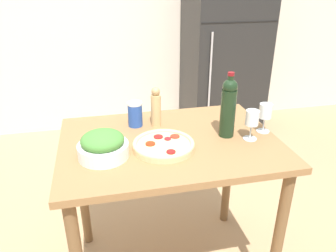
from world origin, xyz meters
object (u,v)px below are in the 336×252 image
at_px(wine_glass_far, 265,113).
at_px(salad_bowl, 103,145).
at_px(refrigerator, 224,55).
at_px(wine_glass_near, 252,120).
at_px(wine_bottle, 228,107).
at_px(salt_canister, 135,114).
at_px(homemade_pizza, 164,145).
at_px(pepper_mill, 156,108).

height_order(wine_glass_far, salad_bowl, wine_glass_far).
height_order(refrigerator, wine_glass_near, refrigerator).
bearing_deg(salad_bowl, wine_glass_near, 1.35).
height_order(wine_bottle, wine_glass_near, wine_bottle).
height_order(wine_glass_near, salad_bowl, wine_glass_near).
bearing_deg(wine_glass_near, wine_bottle, 147.84).
bearing_deg(wine_bottle, salad_bowl, -172.58).
xyz_separation_m(wine_glass_near, salt_canister, (-0.55, 0.29, -0.04)).
bearing_deg(wine_glass_far, wine_bottle, -179.63).
xyz_separation_m(wine_bottle, salt_canister, (-0.45, 0.22, -0.09)).
distance_m(homemade_pizza, salt_canister, 0.31).
bearing_deg(wine_glass_far, refrigerator, 74.91).
bearing_deg(pepper_mill, wine_glass_near, -31.45).
relative_size(refrigerator, wine_bottle, 5.12).
distance_m(refrigerator, wine_glass_far, 1.90).
bearing_deg(wine_glass_near, salad_bowl, -178.65).
height_order(pepper_mill, salad_bowl, pepper_mill).
xyz_separation_m(wine_glass_far, salad_bowl, (-0.84, -0.08, -0.05)).
xyz_separation_m(refrigerator, pepper_mill, (-1.04, -1.63, 0.13)).
bearing_deg(wine_glass_near, refrigerator, 72.44).
distance_m(wine_bottle, salt_canister, 0.51).
bearing_deg(homemade_pizza, refrigerator, 61.03).
height_order(refrigerator, homemade_pizza, refrigerator).
distance_m(pepper_mill, salad_bowl, 0.42).
distance_m(wine_bottle, wine_glass_far, 0.22).
xyz_separation_m(wine_bottle, wine_glass_far, (0.21, 0.00, -0.05)).
height_order(wine_glass_near, pepper_mill, pepper_mill).
distance_m(salad_bowl, homemade_pizza, 0.29).
distance_m(wine_glass_near, salt_canister, 0.62).
height_order(wine_glass_far, salt_canister, wine_glass_far).
bearing_deg(salt_canister, wine_bottle, -26.62).
distance_m(wine_glass_far, pepper_mill, 0.58).
bearing_deg(wine_bottle, salt_canister, 153.38).
xyz_separation_m(salad_bowl, homemade_pizza, (0.29, 0.02, -0.04)).
relative_size(refrigerator, pepper_mill, 7.83).
relative_size(refrigerator, homemade_pizza, 5.79).
bearing_deg(wine_glass_far, wine_glass_near, -148.15).
relative_size(salad_bowl, homemade_pizza, 0.78).
bearing_deg(homemade_pizza, wine_glass_far, 6.88).
bearing_deg(salad_bowl, salt_canister, 58.49).
height_order(wine_bottle, pepper_mill, wine_bottle).
bearing_deg(wine_bottle, wine_glass_far, 0.37).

